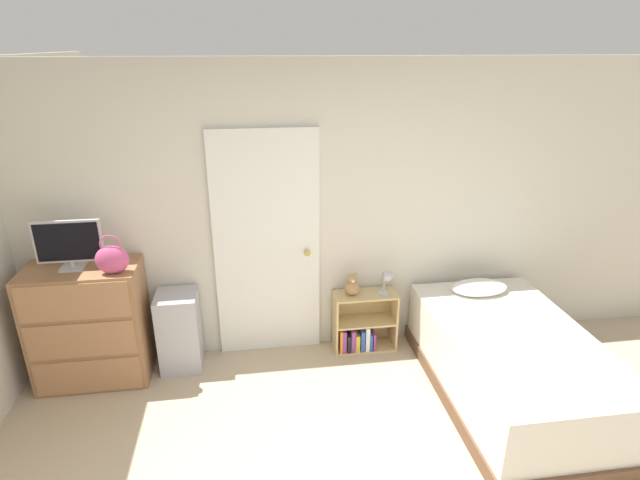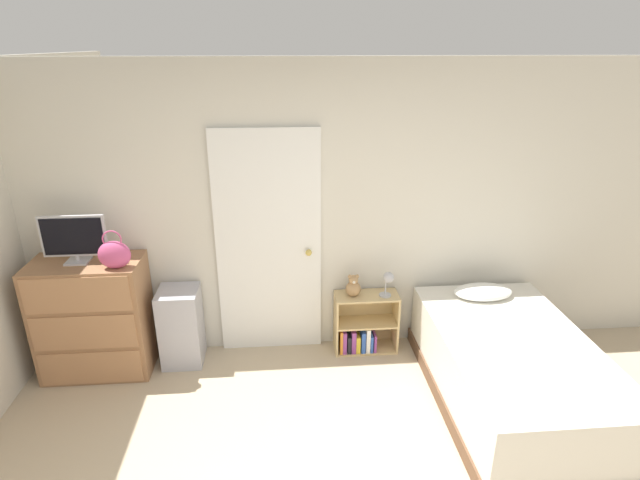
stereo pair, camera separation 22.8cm
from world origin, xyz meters
TOP-DOWN VIEW (x-y plane):
  - wall_back at (0.00, 2.30)m, footprint 10.00×0.06m
  - door_closed at (-0.30, 2.25)m, footprint 0.90×0.09m
  - dresser at (-1.77, 2.01)m, footprint 0.88×0.48m
  - tv at (-1.82, 2.03)m, footprint 0.50×0.16m
  - handbag at (-1.48, 1.88)m, footprint 0.25×0.13m
  - storage_bin at (-1.09, 2.08)m, footprint 0.34×0.35m
  - bookshelf at (0.52, 2.13)m, footprint 0.57×0.25m
  - teddy_bear at (0.42, 2.13)m, footprint 0.13×0.13m
  - desk_lamp at (0.72, 2.09)m, footprint 0.12×0.12m
  - bed at (1.55, 1.31)m, footprint 1.13×1.90m

SIDE VIEW (x-z plane):
  - bookshelf at x=0.52m, z-range -0.06..0.49m
  - bed at x=1.55m, z-range -0.05..0.62m
  - storage_bin at x=-1.09m, z-range 0.00..0.69m
  - dresser at x=-1.77m, z-range 0.00..1.01m
  - teddy_bear at x=0.42m, z-range 0.54..0.75m
  - desk_lamp at x=0.72m, z-range 0.60..0.83m
  - door_closed at x=-0.30m, z-range 0.00..2.02m
  - handbag at x=-1.48m, z-range 0.97..1.28m
  - tv at x=-1.82m, z-range 1.02..1.41m
  - wall_back at x=0.00m, z-range 0.00..2.55m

